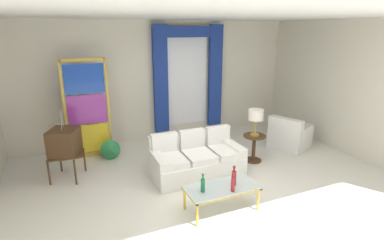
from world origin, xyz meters
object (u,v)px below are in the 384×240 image
vintage_tv (64,143)px  couch_white_long (195,159)px  bottle_crystal_tall (234,177)px  armchair_white (289,137)px  round_side_table (254,146)px  table_lamp_brass (256,116)px  coffee_table (222,189)px  bottle_blue_decanter (203,184)px  stained_glass_divider (87,111)px  bottle_amber_squat (233,183)px  peacock_figurine (111,151)px

vintage_tv → couch_white_long: bearing=-18.6°
bottle_crystal_tall → armchair_white: bearing=33.5°
couch_white_long → round_side_table: bearing=1.1°
couch_white_long → table_lamp_brass: size_ratio=3.10×
vintage_tv → table_lamp_brass: bearing=-11.5°
vintage_tv → coffee_table: bearing=-44.1°
round_side_table → armchair_white: bearing=14.0°
bottle_crystal_tall → table_lamp_brass: bearing=46.0°
bottle_blue_decanter → bottle_crystal_tall: bearing=-0.6°
round_side_table → bottle_blue_decanter: bearing=-143.6°
round_side_table → table_lamp_brass: table_lamp_brass is taller
bottle_blue_decanter → armchair_white: armchair_white is taller
vintage_tv → table_lamp_brass: (3.75, -0.76, 0.30)m
armchair_white → table_lamp_brass: 1.46m
couch_white_long → stained_glass_divider: stained_glass_divider is taller
bottle_crystal_tall → bottle_amber_squat: bearing=-124.8°
coffee_table → round_side_table: bearing=41.6°
bottle_blue_decanter → bottle_amber_squat: size_ratio=0.94×
peacock_figurine → bottle_crystal_tall: bearing=-60.7°
coffee_table → vintage_tv: vintage_tv is taller
couch_white_long → table_lamp_brass: table_lamp_brass is taller
coffee_table → bottle_crystal_tall: 0.27m
peacock_figurine → table_lamp_brass: 3.22m
vintage_tv → peacock_figurine: size_ratio=2.24×
armchair_white → vintage_tv: bearing=174.8°
bottle_amber_squat → vintage_tv: (-2.29, 2.33, 0.19)m
couch_white_long → peacock_figurine: 1.94m
coffee_table → table_lamp_brass: table_lamp_brass is taller
bottle_amber_squat → couch_white_long: bearing=87.8°
bottle_crystal_tall → peacock_figurine: bottle_crystal_tall is taller
coffee_table → round_side_table: size_ratio=1.92×
coffee_table → bottle_amber_squat: size_ratio=3.52×
coffee_table → bottle_blue_decanter: 0.38m
coffee_table → bottle_crystal_tall: bearing=-7.1°
table_lamp_brass → bottle_blue_decanter: bearing=-143.6°
bottle_crystal_tall → coffee_table: bearing=172.9°
bottle_amber_squat → peacock_figurine: (-1.38, 2.83, -0.32)m
couch_white_long → bottle_crystal_tall: bearing=-87.7°
bottle_amber_squat → round_side_table: size_ratio=0.54×
bottle_crystal_tall → vintage_tv: size_ratio=0.25×
couch_white_long → bottle_amber_squat: (-0.06, -1.54, 0.24)m
armchair_white → peacock_figurine: bearing=166.7°
peacock_figurine → table_lamp_brass: size_ratio=1.05×
coffee_table → bottle_blue_decanter: bearing=-176.7°
couch_white_long → bottle_amber_squat: couch_white_long is taller
bottle_crystal_tall → vintage_tv: (-2.40, 2.16, 0.18)m
couch_white_long → armchair_white: size_ratio=1.64×
couch_white_long → stained_glass_divider: (-1.82, 1.70, 0.75)m
coffee_table → stained_glass_divider: size_ratio=0.52×
couch_white_long → armchair_white: bearing=7.2°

